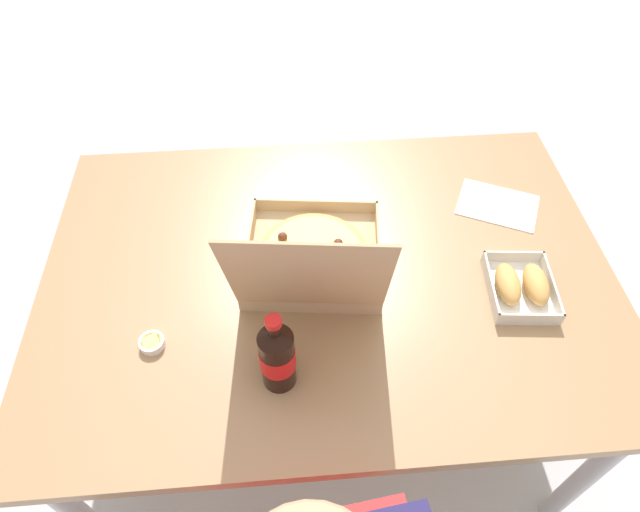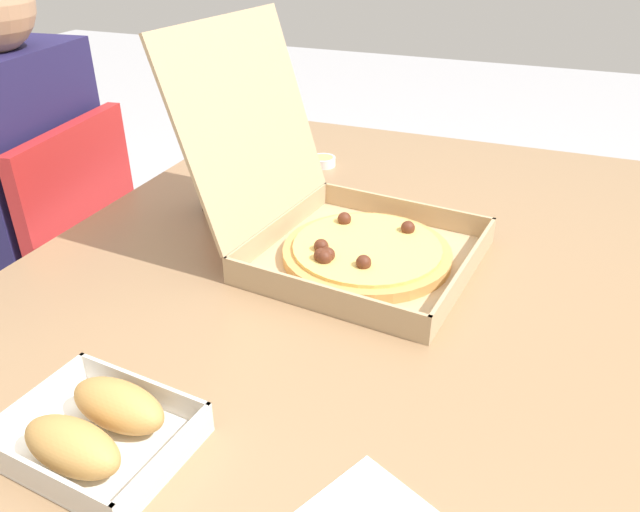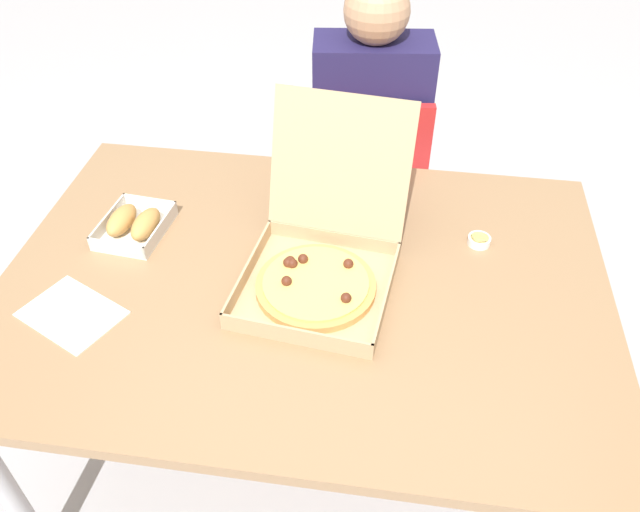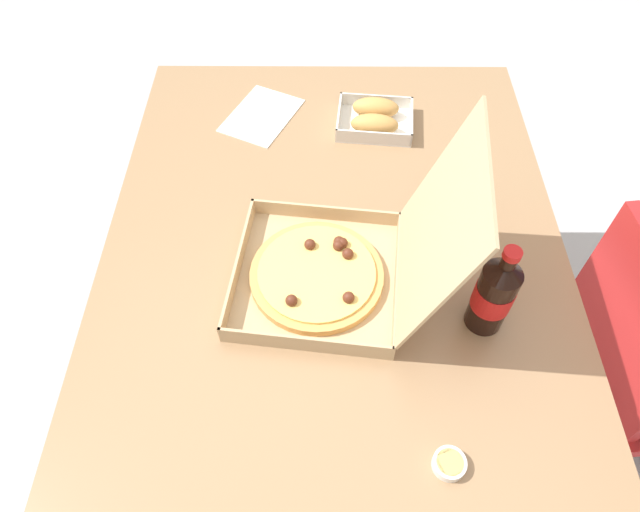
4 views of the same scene
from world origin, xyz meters
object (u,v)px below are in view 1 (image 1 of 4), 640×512
object	(u,v)px
pizza_box_open	(313,258)
paper_menu	(498,205)
bread_side_box	(521,285)
cola_bottle	(277,356)
dipping_sauce_cup	(152,343)

from	to	relation	value
pizza_box_open	paper_menu	xyz separation A→B (m)	(-0.52, -0.19, -0.05)
bread_side_box	paper_menu	distance (m)	0.30
cola_bottle	paper_menu	bearing A→B (deg)	-142.30
cola_bottle	dipping_sauce_cup	bearing A→B (deg)	-20.35
cola_bottle	paper_menu	size ratio (longest dim) A/B	1.07
bread_side_box	paper_menu	world-z (taller)	bread_side_box
dipping_sauce_cup	paper_menu	bearing A→B (deg)	-157.41
paper_menu	dipping_sauce_cup	world-z (taller)	dipping_sauce_cup
bread_side_box	paper_menu	size ratio (longest dim) A/B	0.97
pizza_box_open	bread_side_box	bearing A→B (deg)	168.16
paper_menu	pizza_box_open	bearing A→B (deg)	45.51
cola_bottle	dipping_sauce_cup	size ratio (longest dim) A/B	4.00
pizza_box_open	dipping_sauce_cup	xyz separation A→B (m)	(0.37, 0.18, -0.04)
cola_bottle	dipping_sauce_cup	distance (m)	0.31
pizza_box_open	cola_bottle	size ratio (longest dim) A/B	2.11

